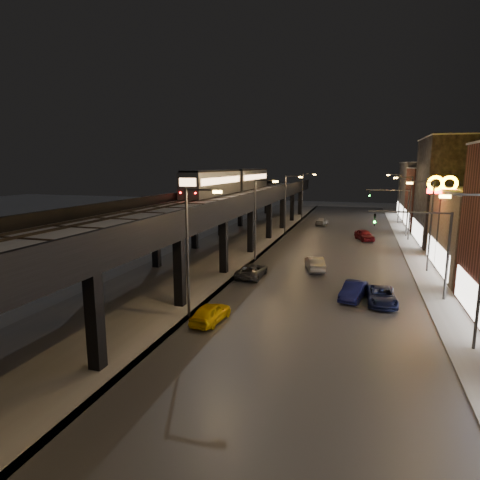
# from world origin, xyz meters

# --- Properties ---
(ground) EXTENTS (220.00, 220.00, 0.00)m
(ground) POSITION_xyz_m (0.00, 0.00, 0.00)
(ground) COLOR silver
(road_surface) EXTENTS (17.00, 120.00, 0.06)m
(road_surface) POSITION_xyz_m (7.50, 35.00, 0.03)
(road_surface) COLOR #46474D
(road_surface) RESTS_ON ground
(sidewalk_right) EXTENTS (4.00, 120.00, 0.14)m
(sidewalk_right) POSITION_xyz_m (17.50, 35.00, 0.07)
(sidewalk_right) COLOR #9FA1A8
(sidewalk_right) RESTS_ON ground
(under_viaduct_pavement) EXTENTS (11.00, 120.00, 0.06)m
(under_viaduct_pavement) POSITION_xyz_m (-6.00, 35.00, 0.03)
(under_viaduct_pavement) COLOR #9FA1A8
(under_viaduct_pavement) RESTS_ON ground
(elevated_viaduct) EXTENTS (9.00, 100.00, 6.30)m
(elevated_viaduct) POSITION_xyz_m (-6.00, 31.84, 5.62)
(elevated_viaduct) COLOR black
(elevated_viaduct) RESTS_ON ground
(viaduct_trackbed) EXTENTS (8.40, 100.00, 0.32)m
(viaduct_trackbed) POSITION_xyz_m (-6.01, 31.97, 6.39)
(viaduct_trackbed) COLOR #B2B7C1
(viaduct_trackbed) RESTS_ON elevated_viaduct
(viaduct_parapet_streetside) EXTENTS (0.30, 100.00, 1.10)m
(viaduct_parapet_streetside) POSITION_xyz_m (-1.65, 32.00, 6.85)
(viaduct_parapet_streetside) COLOR black
(viaduct_parapet_streetside) RESTS_ON elevated_viaduct
(viaduct_parapet_far) EXTENTS (0.30, 100.00, 1.10)m
(viaduct_parapet_far) POSITION_xyz_m (-10.35, 32.00, 6.85)
(viaduct_parapet_far) COLOR black
(viaduct_parapet_far) RESTS_ON elevated_viaduct
(building_d) EXTENTS (12.20, 13.20, 14.16)m
(building_d) POSITION_xyz_m (23.99, 48.00, 7.08)
(building_d) COLOR black
(building_d) RESTS_ON ground
(building_e) EXTENTS (12.20, 12.20, 10.16)m
(building_e) POSITION_xyz_m (23.99, 62.00, 5.08)
(building_e) COLOR brown
(building_e) RESTS_ON ground
(building_f) EXTENTS (12.20, 16.20, 11.16)m
(building_f) POSITION_xyz_m (23.99, 76.00, 5.58)
(building_f) COLOR #464647
(building_f) RESTS_ON ground
(streetlight_left_1) EXTENTS (2.57, 0.28, 9.00)m
(streetlight_left_1) POSITION_xyz_m (-0.43, 13.00, 5.24)
(streetlight_left_1) COLOR #38383A
(streetlight_left_1) RESTS_ON ground
(streetlight_right_1) EXTENTS (2.56, 0.28, 9.00)m
(streetlight_right_1) POSITION_xyz_m (16.73, 13.00, 5.24)
(streetlight_right_1) COLOR #38383A
(streetlight_right_1) RESTS_ON ground
(streetlight_left_2) EXTENTS (2.57, 0.28, 9.00)m
(streetlight_left_2) POSITION_xyz_m (-0.43, 31.00, 5.24)
(streetlight_left_2) COLOR #38383A
(streetlight_left_2) RESTS_ON ground
(streetlight_right_2) EXTENTS (2.56, 0.28, 9.00)m
(streetlight_right_2) POSITION_xyz_m (16.73, 31.00, 5.24)
(streetlight_right_2) COLOR #38383A
(streetlight_right_2) RESTS_ON ground
(streetlight_left_3) EXTENTS (2.57, 0.28, 9.00)m
(streetlight_left_3) POSITION_xyz_m (-0.43, 49.00, 5.24)
(streetlight_left_3) COLOR #38383A
(streetlight_left_3) RESTS_ON ground
(streetlight_right_3) EXTENTS (2.56, 0.28, 9.00)m
(streetlight_right_3) POSITION_xyz_m (16.73, 49.00, 5.24)
(streetlight_right_3) COLOR #38383A
(streetlight_right_3) RESTS_ON ground
(streetlight_left_4) EXTENTS (2.57, 0.28, 9.00)m
(streetlight_left_4) POSITION_xyz_m (-0.43, 67.00, 5.24)
(streetlight_left_4) COLOR #38383A
(streetlight_left_4) RESTS_ON ground
(streetlight_right_4) EXTENTS (2.56, 0.28, 9.00)m
(streetlight_right_4) POSITION_xyz_m (16.73, 67.00, 5.24)
(streetlight_right_4) COLOR #38383A
(streetlight_right_4) RESTS_ON ground
(traffic_light_rig_a) EXTENTS (6.10, 0.34, 7.00)m
(traffic_light_rig_a) POSITION_xyz_m (15.84, 22.00, 4.50)
(traffic_light_rig_a) COLOR #38383A
(traffic_light_rig_a) RESTS_ON ground
(traffic_light_rig_b) EXTENTS (6.10, 0.34, 7.00)m
(traffic_light_rig_b) POSITION_xyz_m (15.84, 52.00, 4.50)
(traffic_light_rig_b) COLOR #38383A
(traffic_light_rig_b) RESTS_ON ground
(subway_train) EXTENTS (2.76, 33.71, 3.29)m
(subway_train) POSITION_xyz_m (-8.50, 47.35, 8.26)
(subway_train) COLOR gray
(subway_train) RESTS_ON viaduct_trackbed
(car_taxi) EXTENTS (1.95, 4.02, 1.32)m
(car_taxi) POSITION_xyz_m (1.11, 12.50, 0.66)
(car_taxi) COLOR yellow
(car_taxi) RESTS_ON ground
(car_near_white) EXTENTS (2.61, 4.61, 1.44)m
(car_near_white) POSITION_xyz_m (6.23, 28.28, 0.72)
(car_near_white) COLOR gray
(car_near_white) RESTS_ON ground
(car_mid_silver) EXTENTS (2.29, 4.73, 1.30)m
(car_mid_silver) POSITION_xyz_m (0.83, 24.07, 0.65)
(car_mid_silver) COLOR #404246
(car_mid_silver) RESTS_ON ground
(car_mid_dark) EXTENTS (2.17, 4.48, 1.26)m
(car_mid_dark) POSITION_xyz_m (3.82, 60.56, 0.63)
(car_mid_dark) COLOR #989898
(car_mid_dark) RESTS_ON ground
(car_onc_silver) EXTENTS (2.27, 4.35, 1.37)m
(car_onc_silver) POSITION_xyz_m (10.20, 20.26, 0.68)
(car_onc_silver) COLOR #10144F
(car_onc_silver) RESTS_ON ground
(car_onc_dark) EXTENTS (2.33, 4.67, 1.27)m
(car_onc_dark) POSITION_xyz_m (12.26, 19.68, 0.64)
(car_onc_dark) COLOR #161E49
(car_onc_dark) RESTS_ON ground
(car_onc_red) EXTENTS (3.15, 4.77, 1.51)m
(car_onc_red) POSITION_xyz_m (11.04, 47.14, 0.75)
(car_onc_red) COLOR maroon
(car_onc_red) RESTS_ON ground
(sign_mcdonalds) EXTENTS (2.82, 0.58, 9.49)m
(sign_mcdonalds) POSITION_xyz_m (18.00, 32.72, 7.64)
(sign_mcdonalds) COLOR #38383A
(sign_mcdonalds) RESTS_ON ground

